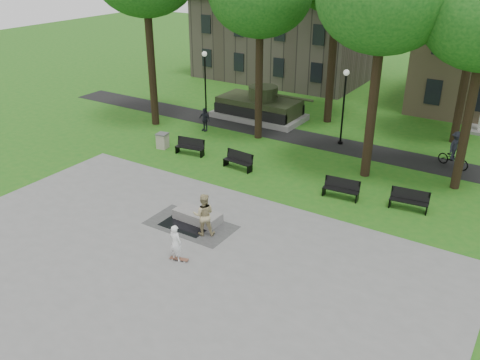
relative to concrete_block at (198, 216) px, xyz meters
The scene contains 19 objects.
ground 1.33m from the concrete_block, 22.02° to the left, with size 120.00×120.00×0.00m, color #1C5E16.
plaza 4.68m from the concrete_block, 74.97° to the right, with size 22.00×16.00×0.02m, color gray.
footpath 12.55m from the concrete_block, 84.46° to the left, with size 44.00×2.60×0.01m, color black.
building_left 28.91m from the concrete_block, 109.94° to the left, with size 15.00×10.00×7.20m, color #4C443D.
lamp_left 15.73m from the concrete_block, 124.50° to the left, with size 0.36×0.36×4.73m.
lamp_mid 13.15m from the concrete_block, 82.38° to the left, with size 0.36×0.36×4.73m.
tank_monument 15.42m from the concrete_block, 109.90° to the left, with size 7.45×3.40×2.40m.
puddle 0.79m from the concrete_block, 105.49° to the right, with size 2.20×1.20×0.00m, color black.
concrete_block is the anchor object (origin of this frame).
skateboard 3.28m from the concrete_block, 66.41° to the right, with size 0.78×0.20×0.07m, color brown.
skateboarder 3.32m from the concrete_block, 68.18° to the right, with size 0.58×0.38×1.59m, color white.
friend_watching 1.47m from the concrete_block, 40.03° to the right, with size 0.94×0.73×1.93m, color tan.
pedestrian_walker 12.40m from the concrete_block, 124.56° to the left, with size 0.93×0.39×1.59m, color #22222D.
cyclist 15.37m from the concrete_block, 56.32° to the left, with size 2.01×1.32×2.11m.
park_bench_0 8.18m from the concrete_block, 129.74° to the left, with size 1.85×0.79×1.00m.
park_bench_1 6.25m from the concrete_block, 105.14° to the left, with size 1.83×0.69×1.00m.
park_bench_2 7.38m from the concrete_block, 51.02° to the left, with size 1.83×0.68×1.00m.
park_bench_3 10.07m from the concrete_block, 38.81° to the left, with size 1.84×0.72×1.00m.
trash_bin 9.58m from the concrete_block, 139.84° to the left, with size 0.76×0.76×0.96m.
Camera 1 is at (11.35, -16.60, 11.56)m, focal length 38.00 mm.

